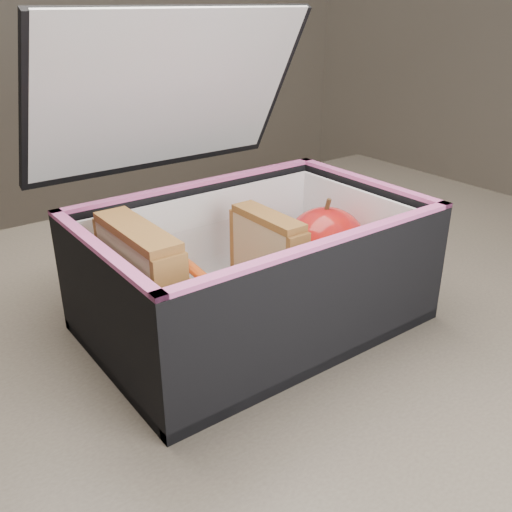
% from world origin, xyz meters
% --- Properties ---
extents(kitchen_table, '(1.20, 0.80, 0.75)m').
position_xyz_m(kitchen_table, '(0.00, 0.00, 0.66)').
color(kitchen_table, '#665B4E').
rests_on(kitchen_table, ground).
extents(lunch_bag, '(0.30, 0.30, 0.28)m').
position_xyz_m(lunch_bag, '(0.04, 0.00, 0.82)').
color(lunch_bag, black).
rests_on(lunch_bag, kitchen_table).
extents(plastic_tub, '(0.18, 0.13, 0.07)m').
position_xyz_m(plastic_tub, '(-0.01, -0.01, 0.80)').
color(plastic_tub, white).
rests_on(plastic_tub, lunch_bag).
extents(sandwich_left, '(0.03, 0.10, 0.11)m').
position_xyz_m(sandwich_left, '(-0.08, -0.01, 0.82)').
color(sandwich_left, tan).
rests_on(sandwich_left, plastic_tub).
extents(sandwich_right, '(0.02, 0.08, 0.09)m').
position_xyz_m(sandwich_right, '(0.05, -0.01, 0.81)').
color(sandwich_right, tan).
rests_on(sandwich_right, plastic_tub).
extents(carrot_sticks, '(0.05, 0.12, 0.03)m').
position_xyz_m(carrot_sticks, '(-0.02, 0.01, 0.78)').
color(carrot_sticks, '#D74D16').
rests_on(carrot_sticks, plastic_tub).
extents(paper_napkin, '(0.09, 0.09, 0.01)m').
position_xyz_m(paper_napkin, '(0.13, -0.00, 0.77)').
color(paper_napkin, white).
rests_on(paper_napkin, lunch_bag).
extents(red_apple, '(0.10, 0.10, 0.09)m').
position_xyz_m(red_apple, '(0.13, -0.00, 0.81)').
color(red_apple, maroon).
rests_on(red_apple, paper_napkin).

